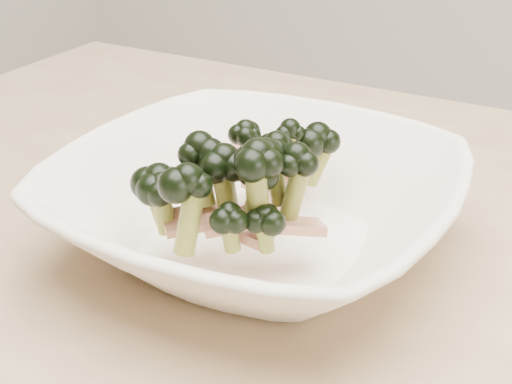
# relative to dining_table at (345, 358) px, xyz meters

# --- Properties ---
(dining_table) EXTENTS (1.20, 0.80, 0.75)m
(dining_table) POSITION_rel_dining_table_xyz_m (0.00, 0.00, 0.00)
(dining_table) COLOR tan
(dining_table) RESTS_ON ground
(broccoli_dish) EXTENTS (0.31, 0.31, 0.12)m
(broccoli_dish) POSITION_rel_dining_table_xyz_m (-0.08, -0.02, 0.14)
(broccoli_dish) COLOR white
(broccoli_dish) RESTS_ON dining_table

